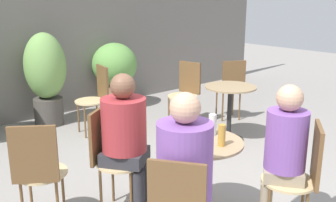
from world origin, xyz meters
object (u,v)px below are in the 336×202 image
at_px(bistro_chair_2, 302,171).
at_px(potted_plant_2, 115,69).
at_px(bistro_chair_4, 38,167).
at_px(bistro_chair_6, 97,93).
at_px(bistro_chair_5, 231,84).
at_px(beer_glass_1, 181,136).
at_px(cafe_table_near, 200,163).
at_px(beer_glass_0, 182,127).
at_px(beer_glass_3, 212,125).
at_px(bistro_chair_3, 186,88).
at_px(seated_person_1, 185,171).
at_px(seated_person_2, 284,147).
at_px(bistro_chair_0, 110,151).
at_px(beer_glass_2, 222,135).
at_px(potted_plant_1, 46,74).
at_px(cafe_table_far, 230,101).
at_px(seated_person_0, 126,133).

relative_size(bistro_chair_2, potted_plant_2, 0.85).
xyz_separation_m(bistro_chair_4, bistro_chair_6, (1.58, 1.73, 0.00)).
bearing_deg(bistro_chair_5, beer_glass_1, 60.82).
distance_m(bistro_chair_5, beer_glass_1, 2.97).
height_order(cafe_table_near, beer_glass_0, beer_glass_0).
relative_size(bistro_chair_2, beer_glass_1, 6.46).
relative_size(cafe_table_near, bistro_chair_4, 0.78).
bearing_deg(beer_glass_3, bistro_chair_3, 51.42).
xyz_separation_m(seated_person_1, beer_glass_1, (0.35, 0.41, 0.04)).
bearing_deg(seated_person_2, bistro_chair_3, -152.79).
bearing_deg(bistro_chair_3, bistro_chair_5, 57.37).
height_order(bistro_chair_3, seated_person_1, seated_person_1).
xyz_separation_m(bistro_chair_0, beer_glass_0, (0.40, -0.47, 0.25)).
relative_size(bistro_chair_2, beer_glass_2, 5.35).
height_order(bistro_chair_4, potted_plant_2, potted_plant_2).
relative_size(bistro_chair_0, potted_plant_2, 0.85).
height_order(bistro_chair_5, beer_glass_0, bistro_chair_5).
relative_size(bistro_chair_5, bistro_chair_6, 1.00).
xyz_separation_m(cafe_table_near, beer_glass_1, (-0.17, 0.04, 0.26)).
bearing_deg(seated_person_1, potted_plant_1, -45.67).
xyz_separation_m(bistro_chair_3, beer_glass_1, (-1.82, -1.85, 0.24)).
relative_size(seated_person_1, potted_plant_2, 1.18).
height_order(bistro_chair_5, beer_glass_2, bistro_chair_5).
distance_m(seated_person_2, beer_glass_3, 0.60).
bearing_deg(bistro_chair_0, beer_glass_3, -78.78).
distance_m(bistro_chair_6, potted_plant_1, 0.87).
relative_size(cafe_table_far, seated_person_0, 0.58).
height_order(cafe_table_near, bistro_chair_2, bistro_chair_2).
bearing_deg(bistro_chair_6, bistro_chair_3, 72.41).
relative_size(bistro_chair_4, potted_plant_1, 0.69).
height_order(cafe_table_far, bistro_chair_3, bistro_chair_3).
bearing_deg(potted_plant_1, bistro_chair_4, -115.96).
distance_m(seated_person_1, seated_person_2, 0.90).
distance_m(seated_person_2, beer_glass_0, 0.81).
bearing_deg(beer_glass_1, bistro_chair_0, 114.47).
bearing_deg(bistro_chair_2, bistro_chair_4, -77.76).
height_order(cafe_table_far, bistro_chair_6, bistro_chair_6).
xyz_separation_m(bistro_chair_6, beer_glass_1, (-0.71, -2.43, 0.24)).
height_order(bistro_chair_0, beer_glass_2, bistro_chair_0).
xyz_separation_m(bistro_chair_4, beer_glass_1, (0.87, -0.70, 0.24)).
height_order(cafe_table_far, beer_glass_1, beer_glass_1).
relative_size(bistro_chair_3, potted_plant_1, 0.69).
height_order(beer_glass_1, beer_glass_3, beer_glass_3).
height_order(bistro_chair_0, bistro_chair_2, same).
relative_size(bistro_chair_5, beer_glass_0, 5.65).
distance_m(cafe_table_near, beer_glass_0, 0.33).
relative_size(cafe_table_near, seated_person_0, 0.58).
height_order(bistro_chair_0, bistro_chair_5, same).
distance_m(cafe_table_near, beer_glass_3, 0.33).
bearing_deg(bistro_chair_6, bistro_chair_4, -32.07).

